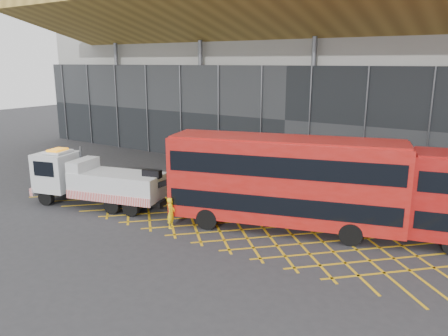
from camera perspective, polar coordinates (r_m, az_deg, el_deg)
The scene contains 6 objects.
ground_plane at distance 26.02m, azimuth -7.38°, elevation -4.93°, with size 120.00×120.00×0.00m, color #2D2D30.
road_markings at distance 23.31m, azimuth 1.66°, elevation -7.04°, with size 26.36×7.16×0.01m.
construction_building at distance 39.62m, azimuth 12.72°, elevation 14.41°, with size 55.00×23.97×18.00m.
recovery_truck at distance 26.57m, azimuth -16.64°, elevation -1.57°, with size 9.45×4.14×3.30m.
bus_towed at distance 21.82m, azimuth 7.82°, elevation -1.46°, with size 11.75×5.85×4.68m.
worker at distance 22.43m, azimuth -6.95°, elevation -5.84°, with size 0.58×0.38×1.59m, color yellow.
Camera 1 is at (16.30, -18.52, 8.25)m, focal length 35.00 mm.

